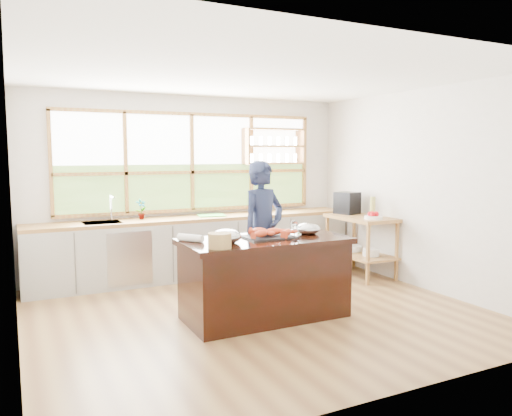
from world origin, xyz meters
TOP-DOWN VIEW (x-y plane):
  - ground_plane at (0.00, 0.00)m, footprint 5.00×5.00m
  - room_shell at (0.02, 0.51)m, footprint 5.02×4.52m
  - back_counter at (-0.02, 1.94)m, footprint 4.90×0.63m
  - right_shelf_unit at (2.19, 0.89)m, footprint 0.62×1.10m
  - island at (0.00, -0.20)m, footprint 1.85×0.90m
  - cook at (0.31, 0.45)m, footprint 0.73×0.58m
  - potted_plant at (-0.85, 2.00)m, footprint 0.18×0.15m
  - cutting_board at (0.20, 1.94)m, footprint 0.45×0.37m
  - espresso_machine at (2.19, 1.25)m, footprint 0.37×0.39m
  - wine_bottle at (2.24, 0.70)m, footprint 0.09×0.09m
  - fruit_bowl at (2.14, 0.56)m, footprint 0.26×0.26m
  - slate_board at (0.06, -0.17)m, footprint 0.55×0.41m
  - lobster_pile at (0.09, -0.18)m, footprint 0.52×0.44m
  - mixing_bowl_left at (-0.49, -0.26)m, footprint 0.32×0.32m
  - mixing_bowl_right at (0.59, -0.15)m, footprint 0.29×0.29m
  - wine_glass at (0.22, -0.47)m, footprint 0.08×0.08m
  - wicker_basket at (-0.66, -0.50)m, footprint 0.24×0.24m
  - parchment_roll at (-0.81, -0.03)m, footprint 0.24×0.29m

SIDE VIEW (x-z plane):
  - ground_plane at x=0.00m, z-range 0.00..0.00m
  - island at x=0.00m, z-range 0.00..0.90m
  - back_counter at x=-0.02m, z-range 0.00..0.90m
  - right_shelf_unit at x=2.19m, z-range 0.15..1.05m
  - cook at x=0.31m, z-range 0.00..1.74m
  - cutting_board at x=0.20m, z-range 0.90..0.91m
  - slate_board at x=0.06m, z-range 0.90..0.92m
  - parchment_roll at x=-0.81m, z-range 0.90..0.98m
  - fruit_bowl at x=2.14m, z-range 0.89..1.00m
  - lobster_pile at x=0.09m, z-range 0.92..1.00m
  - mixing_bowl_right at x=0.59m, z-range 0.89..1.03m
  - mixing_bowl_left at x=-0.49m, z-range 0.89..1.04m
  - wicker_basket at x=-0.66m, z-range 0.90..1.05m
  - potted_plant at x=-0.85m, z-range 0.90..1.20m
  - wine_bottle at x=2.24m, z-range 0.90..1.21m
  - wine_glass at x=0.22m, z-range 0.95..1.17m
  - espresso_machine at x=2.19m, z-range 0.90..1.24m
  - room_shell at x=0.02m, z-range 0.40..3.11m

